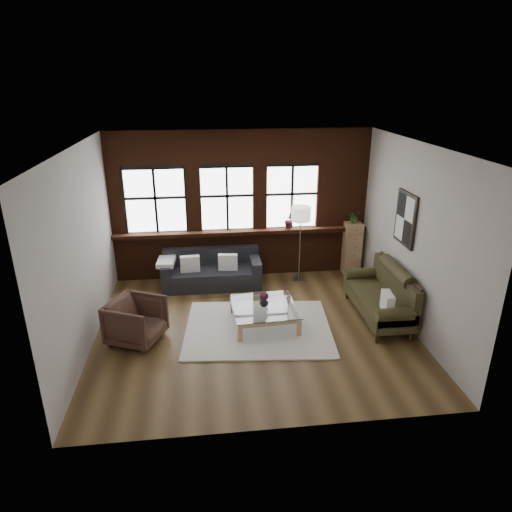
{
  "coord_description": "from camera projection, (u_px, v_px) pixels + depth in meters",
  "views": [
    {
      "loc": [
        -0.81,
        -7.03,
        4.18
      ],
      "look_at": [
        0.1,
        0.6,
        1.15
      ],
      "focal_mm": 32.0,
      "sensor_mm": 36.0,
      "label": 1
    }
  ],
  "objects": [
    {
      "name": "pillow_settee",
      "position": [
        387.0,
        302.0,
        7.72
      ],
      "size": [
        0.18,
        0.39,
        0.34
      ],
      "primitive_type": "cube",
      "rotation": [
        0.0,
        0.0,
        -0.1
      ],
      "color": "white",
      "rests_on": "vintage_settee"
    },
    {
      "name": "floor",
      "position": [
        254.0,
        328.0,
        8.12
      ],
      "size": [
        5.5,
        5.5,
        0.0
      ],
      "primitive_type": "plane",
      "color": "#4B351B",
      "rests_on": "ground"
    },
    {
      "name": "window_right",
      "position": [
        292.0,
        197.0,
        9.86
      ],
      "size": [
        1.38,
        0.1,
        1.5
      ],
      "primitive_type": null,
      "color": "black",
      "rests_on": "brick_backwall"
    },
    {
      "name": "armchair",
      "position": [
        136.0,
        321.0,
        7.61
      ],
      "size": [
        1.09,
        1.08,
        0.76
      ],
      "primitive_type": "imported",
      "rotation": [
        0.0,
        0.0,
        1.15
      ],
      "color": "#3E271F",
      "rests_on": "floor"
    },
    {
      "name": "potted_plant_top",
      "position": [
        354.0,
        216.0,
        9.95
      ],
      "size": [
        0.32,
        0.3,
        0.29
      ],
      "primitive_type": "imported",
      "rotation": [
        0.0,
        0.0,
        0.33
      ],
      "color": "#2D5923",
      "rests_on": "drawer_chest"
    },
    {
      "name": "window_mid",
      "position": [
        227.0,
        199.0,
        9.7
      ],
      "size": [
        1.38,
        0.1,
        1.5
      ],
      "primitive_type": null,
      "color": "black",
      "rests_on": "brick_backwall"
    },
    {
      "name": "sill_ledge",
      "position": [
        242.0,
        232.0,
        9.91
      ],
      "size": [
        5.5,
        0.3,
        0.08
      ],
      "primitive_type": "cube",
      "color": "#441F10",
      "rests_on": "brick_backwall"
    },
    {
      "name": "vase",
      "position": [
        264.0,
        302.0,
        8.09
      ],
      "size": [
        0.2,
        0.2,
        0.17
      ],
      "primitive_type": "imported",
      "rotation": [
        0.0,
        0.0,
        -0.27
      ],
      "color": "#B2B2B2",
      "rests_on": "coffee_table"
    },
    {
      "name": "wall_left",
      "position": [
        82.0,
        251.0,
        7.23
      ],
      "size": [
        0.0,
        5.0,
        5.0
      ],
      "primitive_type": "plane",
      "rotation": [
        1.57,
        0.0,
        1.57
      ],
      "color": "#B1ABA5",
      "rests_on": "ground"
    },
    {
      "name": "brick_backwall",
      "position": [
        241.0,
        206.0,
        9.78
      ],
      "size": [
        5.5,
        0.12,
        3.2
      ],
      "primitive_type": null,
      "color": "#441F10",
      "rests_on": "floor"
    },
    {
      "name": "dark_sofa",
      "position": [
        212.0,
        269.0,
        9.66
      ],
      "size": [
        2.06,
        0.84,
        0.75
      ],
      "primitive_type": null,
      "color": "black",
      "rests_on": "floor"
    },
    {
      "name": "flowers",
      "position": [
        264.0,
        296.0,
        8.05
      ],
      "size": [
        0.16,
        0.16,
        0.16
      ],
      "primitive_type": "sphere",
      "color": "#4A192E",
      "rests_on": "vase"
    },
    {
      "name": "sill_plant",
      "position": [
        289.0,
        220.0,
        9.91
      ],
      "size": [
        0.24,
        0.2,
        0.39
      ],
      "primitive_type": "imported",
      "rotation": [
        0.0,
        0.0,
        0.13
      ],
      "color": "#4A192E",
      "rests_on": "sill_ledge"
    },
    {
      "name": "coffee_table",
      "position": [
        264.0,
        315.0,
        8.19
      ],
      "size": [
        1.21,
        1.21,
        0.38
      ],
      "primitive_type": null,
      "rotation": [
        0.0,
        0.0,
        0.06
      ],
      "color": "tan",
      "rests_on": "shag_rug"
    },
    {
      "name": "vintage_settee",
      "position": [
        379.0,
        293.0,
        8.31
      ],
      "size": [
        0.85,
        1.91,
        1.02
      ],
      "primitive_type": null,
      "color": "#312D16",
      "rests_on": "floor"
    },
    {
      "name": "ceiling",
      "position": [
        254.0,
        146.0,
        6.94
      ],
      "size": [
        5.5,
        5.5,
        0.0
      ],
      "primitive_type": "plane",
      "rotation": [
        3.14,
        0.0,
        0.0
      ],
      "color": "white",
      "rests_on": "ground"
    },
    {
      "name": "shag_rug",
      "position": [
        258.0,
        328.0,
        8.11
      ],
      "size": [
        2.73,
        2.23,
        0.03
      ],
      "primitive_type": "cube",
      "rotation": [
        0.0,
        0.0,
        -0.09
      ],
      "color": "silver",
      "rests_on": "floor"
    },
    {
      "name": "drawer_chest",
      "position": [
        352.0,
        248.0,
        10.23
      ],
      "size": [
        0.36,
        0.36,
        1.19
      ],
      "primitive_type": "cube",
      "color": "tan",
      "rests_on": "floor"
    },
    {
      "name": "floor_lamp",
      "position": [
        300.0,
        241.0,
        9.71
      ],
      "size": [
        0.4,
        0.4,
        1.82
      ],
      "primitive_type": null,
      "color": "#A5A5A8",
      "rests_on": "floor"
    },
    {
      "name": "wall_front",
      "position": [
        279.0,
        318.0,
        5.22
      ],
      "size": [
        5.5,
        0.0,
        5.5
      ],
      "primitive_type": "plane",
      "rotation": [
        -1.57,
        0.0,
        0.0
      ],
      "color": "#B1ABA5",
      "rests_on": "ground"
    },
    {
      "name": "pillow_a",
      "position": [
        190.0,
        264.0,
        9.45
      ],
      "size": [
        0.41,
        0.17,
        0.34
      ],
      "primitive_type": "cube",
      "rotation": [
        0.0,
        0.0,
        0.07
      ],
      "color": "white",
      "rests_on": "dark_sofa"
    },
    {
      "name": "window_left",
      "position": [
        156.0,
        201.0,
        9.54
      ],
      "size": [
        1.38,
        0.1,
        1.5
      ],
      "primitive_type": null,
      "color": "black",
      "rests_on": "brick_backwall"
    },
    {
      "name": "wall_right",
      "position": [
        413.0,
        238.0,
        7.83
      ],
      "size": [
        0.0,
        5.0,
        5.0
      ],
      "primitive_type": "plane",
      "rotation": [
        1.57,
        0.0,
        -1.57
      ],
      "color": "#B1ABA5",
      "rests_on": "ground"
    },
    {
      "name": "wall_poster",
      "position": [
        406.0,
        219.0,
        8.02
      ],
      "size": [
        0.05,
        0.74,
        0.94
      ],
      "primitive_type": null,
      "color": "black",
      "rests_on": "wall_right"
    },
    {
      "name": "pillow_b",
      "position": [
        228.0,
        262.0,
        9.53
      ],
      "size": [
        0.41,
        0.19,
        0.34
      ],
      "primitive_type": "cube",
      "rotation": [
        0.0,
        0.0,
        -0.12
      ],
      "color": "white",
      "rests_on": "dark_sofa"
    },
    {
      "name": "wall_back",
      "position": [
        241.0,
        205.0,
        9.84
      ],
      "size": [
        5.5,
        0.0,
        5.5
      ],
      "primitive_type": "plane",
      "rotation": [
        1.57,
        0.0,
        0.0
      ],
      "color": "#B1ABA5",
      "rests_on": "ground"
    }
  ]
}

